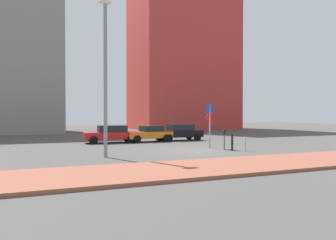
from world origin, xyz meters
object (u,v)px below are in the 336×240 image
Objects in this scene: parked_car_red at (111,134)px; street_lamp at (105,67)px; parking_meter at (224,137)px; parked_car_orange at (149,134)px; parking_sign_post at (210,121)px; parked_car_black at (180,132)px; traffic_bollard_near at (245,144)px; traffic_bollard_mid at (232,142)px.

street_lamp reaches higher than parked_car_red.
parked_car_orange is at bearing 107.44° from parking_meter.
parking_sign_post is 8.60m from street_lamp.
parking_sign_post is 0.35× the size of street_lamp.
parked_car_black is 4.48× the size of traffic_bollard_near.
street_lamp is 9.47× the size of traffic_bollard_near.
parked_car_orange is 8.40m from parking_meter.
parked_car_black is 8.85m from traffic_bollard_mid.
parked_car_red is 3.39× the size of parking_meter.
parking_meter is at bearing -72.56° from parked_car_orange.
parked_car_orange is 3.08× the size of parking_meter.
parking_sign_post reaches higher than parked_car_red.
street_lamp is at bearing -133.65° from parked_car_black.
parking_sign_post reaches higher than parked_car_black.
parked_car_black is (6.25, 0.01, 0.01)m from parked_car_red.
parked_car_red is at bearing 124.91° from parking_meter.
parked_car_orange is 1.00× the size of parked_car_black.
street_lamp is 9.98m from traffic_bollard_near.
traffic_bollard_near is at bearing -65.94° from parking_sign_post.
parking_meter is at bearing 110.92° from traffic_bollard_mid.
parked_car_red is 6.25m from parked_car_black.
parked_car_orange is 3.79× the size of traffic_bollard_mid.
parked_car_red is at bearing -179.93° from parked_car_black.
traffic_bollard_mid is (5.98, -8.84, -0.22)m from parked_car_red.
parked_car_red is 1.10× the size of parked_car_orange.
traffic_bollard_mid is at bearing -77.92° from parking_sign_post.
traffic_bollard_near is (3.43, -9.05, -0.25)m from parked_car_orange.
parked_car_red reaches higher than traffic_bollard_near.
parking_sign_post is 3.17m from traffic_bollard_near.
parking_meter is 0.15× the size of street_lamp.
parked_car_red is 1.10× the size of parked_car_black.
traffic_bollard_near is (8.89, -0.41, -4.51)m from street_lamp.
parked_car_black is 9.31m from traffic_bollard_near.
parked_car_orange is 1.34× the size of parking_sign_post.
parking_meter reaches higher than traffic_bollard_near.
traffic_bollard_mid is (8.20, 0.04, -4.42)m from street_lamp.
street_lamp is at bearing -104.04° from parked_car_red.
parked_car_orange is at bearing 57.70° from street_lamp.
street_lamp reaches higher than traffic_bollard_near.
traffic_bollard_mid is at bearing -72.32° from parked_car_orange.
parking_meter is at bearing 4.48° from street_lamp.
parking_sign_post is 1.87m from parking_meter.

